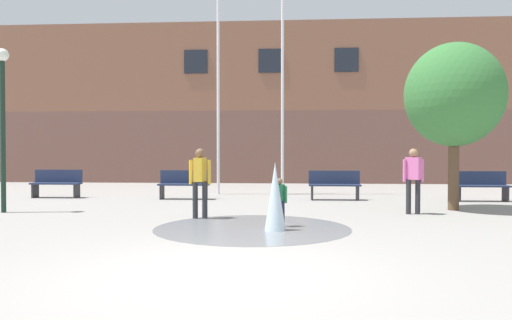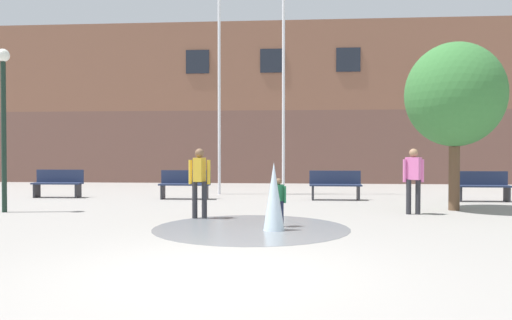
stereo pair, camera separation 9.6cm
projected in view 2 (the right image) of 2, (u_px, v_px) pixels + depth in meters
name	position (u px, v px, depth m)	size (l,w,h in m)	color
ground_plane	(212.00, 273.00, 6.27)	(100.00, 100.00, 0.00)	gray
library_building	(275.00, 108.00, 26.16)	(36.00, 6.05, 7.58)	brown
splash_fountain	(266.00, 208.00, 9.72)	(3.91, 3.91, 1.33)	gray
park_bench_far_left	(58.00, 183.00, 16.34)	(1.60, 0.44, 0.91)	#28282D
park_bench_center	(185.00, 184.00, 15.82)	(1.60, 0.44, 0.91)	#28282D
park_bench_under_right_flagpole	(335.00, 185.00, 15.53)	(1.60, 0.44, 0.91)	#28282D
park_bench_far_right	(482.00, 186.00, 15.09)	(1.60, 0.44, 0.91)	#28282D
adult_watching	(200.00, 177.00, 11.30)	(0.50, 0.37, 1.59)	#28282D
adult_near_bench	(413.00, 176.00, 12.04)	(0.50, 0.37, 1.59)	#28282D
child_running	(278.00, 198.00, 10.08)	(0.31, 0.24, 0.99)	#1E233D
flagpole_left	(220.00, 60.00, 17.47)	(0.80, 0.10, 8.90)	silver
flagpole_right	(284.00, 63.00, 17.30)	(0.80, 0.10, 8.64)	silver
lamp_post_left_lane	(4.00, 106.00, 12.41)	(0.32, 0.32, 4.07)	#192D23
street_tree_near_building	(455.00, 95.00, 12.81)	(2.51, 2.51, 4.32)	brown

